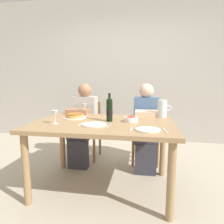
{
  "coord_description": "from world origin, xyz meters",
  "views": [
    {
      "loc": [
        0.44,
        -2.03,
        1.2
      ],
      "look_at": [
        0.08,
        0.05,
        0.86
      ],
      "focal_mm": 31.68,
      "sensor_mm": 36.0,
      "label": 1
    }
  ],
  "objects_px": {
    "chair_left": "(88,126)",
    "diner_left": "(83,121)",
    "wine_glass_right_diner": "(55,114)",
    "wine_bottle": "(109,110)",
    "baked_tart": "(75,116)",
    "diner_right": "(146,124)",
    "dining_table": "(104,130)",
    "dinner_plate_right_setting": "(95,124)",
    "water_pitcher": "(162,110)",
    "chair_right": "(145,128)",
    "salad_bowl": "(131,119)",
    "dinner_plate_left_setting": "(148,130)",
    "wine_glass_left_diner": "(84,107)"
  },
  "relations": [
    {
      "from": "diner_left",
      "to": "diner_right",
      "type": "relative_size",
      "value": 1.0
    },
    {
      "from": "diner_right",
      "to": "chair_left",
      "type": "bearing_deg",
      "value": -17.67
    },
    {
      "from": "wine_glass_right_diner",
      "to": "baked_tart",
      "type": "bearing_deg",
      "value": 75.45
    },
    {
      "from": "water_pitcher",
      "to": "diner_left",
      "type": "height_order",
      "value": "diner_left"
    },
    {
      "from": "chair_left",
      "to": "diner_left",
      "type": "distance_m",
      "value": 0.26
    },
    {
      "from": "baked_tart",
      "to": "wine_glass_left_diner",
      "type": "height_order",
      "value": "wine_glass_left_diner"
    },
    {
      "from": "chair_left",
      "to": "diner_left",
      "type": "relative_size",
      "value": 0.75
    },
    {
      "from": "chair_right",
      "to": "diner_right",
      "type": "bearing_deg",
      "value": 89.72
    },
    {
      "from": "diner_left",
      "to": "diner_right",
      "type": "distance_m",
      "value": 0.91
    },
    {
      "from": "dinner_plate_left_setting",
      "to": "diner_left",
      "type": "relative_size",
      "value": 0.19
    },
    {
      "from": "diner_right",
      "to": "dinner_plate_right_setting",
      "type": "bearing_deg",
      "value": 56.0
    },
    {
      "from": "wine_glass_right_diner",
      "to": "chair_left",
      "type": "relative_size",
      "value": 0.16
    },
    {
      "from": "dining_table",
      "to": "water_pitcher",
      "type": "bearing_deg",
      "value": 31.49
    },
    {
      "from": "water_pitcher",
      "to": "wine_glass_right_diner",
      "type": "height_order",
      "value": "water_pitcher"
    },
    {
      "from": "baked_tart",
      "to": "chair_right",
      "type": "relative_size",
      "value": 0.31
    },
    {
      "from": "salad_bowl",
      "to": "diner_right",
      "type": "bearing_deg",
      "value": 74.3
    },
    {
      "from": "baked_tart",
      "to": "wine_bottle",
      "type": "bearing_deg",
      "value": -14.91
    },
    {
      "from": "baked_tart",
      "to": "salad_bowl",
      "type": "distance_m",
      "value": 0.69
    },
    {
      "from": "salad_bowl",
      "to": "wine_glass_left_diner",
      "type": "distance_m",
      "value": 0.73
    },
    {
      "from": "dining_table",
      "to": "dinner_plate_right_setting",
      "type": "bearing_deg",
      "value": -110.07
    },
    {
      "from": "diner_left",
      "to": "chair_right",
      "type": "xyz_separation_m",
      "value": [
        0.9,
        0.21,
        -0.12
      ]
    },
    {
      "from": "wine_glass_right_diner",
      "to": "chair_right",
      "type": "height_order",
      "value": "wine_glass_right_diner"
    },
    {
      "from": "dinner_plate_left_setting",
      "to": "dinner_plate_right_setting",
      "type": "bearing_deg",
      "value": 166.94
    },
    {
      "from": "dinner_plate_left_setting",
      "to": "wine_glass_right_diner",
      "type": "bearing_deg",
      "value": 172.99
    },
    {
      "from": "water_pitcher",
      "to": "dinner_plate_left_setting",
      "type": "bearing_deg",
      "value": -104.53
    },
    {
      "from": "chair_left",
      "to": "wine_glass_right_diner",
      "type": "bearing_deg",
      "value": 89.84
    },
    {
      "from": "diner_left",
      "to": "salad_bowl",
      "type": "bearing_deg",
      "value": 142.24
    },
    {
      "from": "dinner_plate_left_setting",
      "to": "wine_bottle",
      "type": "bearing_deg",
      "value": 140.94
    },
    {
      "from": "dinner_plate_right_setting",
      "to": "chair_right",
      "type": "height_order",
      "value": "chair_right"
    },
    {
      "from": "water_pitcher",
      "to": "salad_bowl",
      "type": "relative_size",
      "value": 1.41
    },
    {
      "from": "dinner_plate_left_setting",
      "to": "dinner_plate_right_setting",
      "type": "distance_m",
      "value": 0.54
    },
    {
      "from": "chair_left",
      "to": "diner_left",
      "type": "height_order",
      "value": "diner_left"
    },
    {
      "from": "dining_table",
      "to": "chair_right",
      "type": "distance_m",
      "value": 1.01
    },
    {
      "from": "wine_bottle",
      "to": "diner_left",
      "type": "height_order",
      "value": "diner_left"
    },
    {
      "from": "salad_bowl",
      "to": "chair_right",
      "type": "bearing_deg",
      "value": 79.08
    },
    {
      "from": "chair_left",
      "to": "chair_right",
      "type": "relative_size",
      "value": 1.0
    },
    {
      "from": "water_pitcher",
      "to": "diner_right",
      "type": "relative_size",
      "value": 0.18
    },
    {
      "from": "dining_table",
      "to": "chair_right",
      "type": "height_order",
      "value": "chair_right"
    },
    {
      "from": "wine_glass_left_diner",
      "to": "dinner_plate_right_setting",
      "type": "bearing_deg",
      "value": -63.8
    },
    {
      "from": "diner_right",
      "to": "baked_tart",
      "type": "bearing_deg",
      "value": 27.84
    },
    {
      "from": "wine_glass_left_diner",
      "to": "diner_right",
      "type": "height_order",
      "value": "diner_right"
    },
    {
      "from": "wine_glass_right_diner",
      "to": "dinner_plate_left_setting",
      "type": "xyz_separation_m",
      "value": [
        0.94,
        -0.12,
        -0.1
      ]
    },
    {
      "from": "salad_bowl",
      "to": "wine_glass_left_diner",
      "type": "height_order",
      "value": "wine_glass_left_diner"
    },
    {
      "from": "baked_tart",
      "to": "chair_left",
      "type": "distance_m",
      "value": 0.79
    },
    {
      "from": "diner_left",
      "to": "baked_tart",
      "type": "bearing_deg",
      "value": 98.65
    },
    {
      "from": "salad_bowl",
      "to": "dinner_plate_left_setting",
      "type": "distance_m",
      "value": 0.39
    },
    {
      "from": "water_pitcher",
      "to": "chair_left",
      "type": "bearing_deg",
      "value": 154.69
    },
    {
      "from": "wine_bottle",
      "to": "baked_tart",
      "type": "bearing_deg",
      "value": 165.09
    },
    {
      "from": "salad_bowl",
      "to": "diner_left",
      "type": "height_order",
      "value": "diner_left"
    },
    {
      "from": "wine_glass_right_diner",
      "to": "diner_right",
      "type": "height_order",
      "value": "diner_right"
    }
  ]
}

